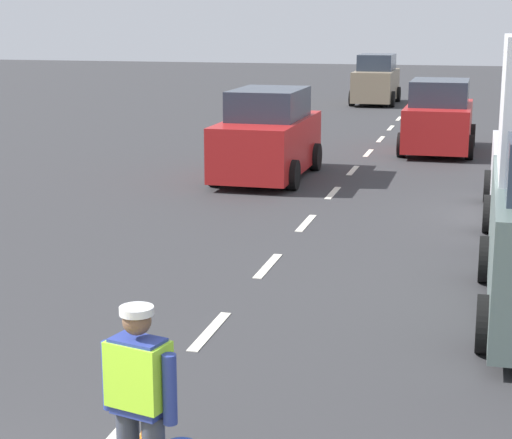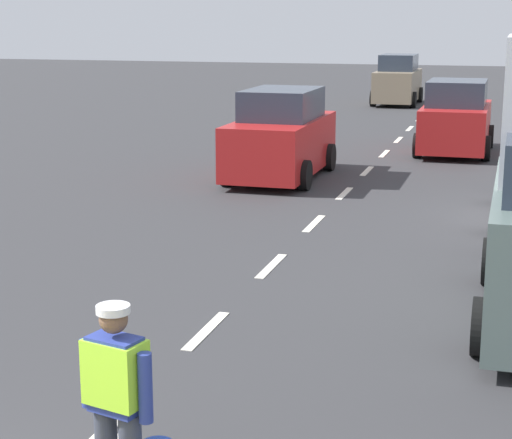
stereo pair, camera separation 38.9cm
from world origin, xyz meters
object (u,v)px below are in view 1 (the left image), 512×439
at_px(car_oncoming_third, 376,81).
at_px(car_oncoming_second, 268,137).
at_px(road_worker, 143,399).
at_px(car_outgoing_far, 439,119).

height_order(car_oncoming_third, car_oncoming_second, car_oncoming_third).
bearing_deg(road_worker, car_outgoing_far, 86.62).
bearing_deg(car_outgoing_far, car_oncoming_second, -125.28).
bearing_deg(car_oncoming_third, car_outgoing_far, -75.97).
xyz_separation_m(road_worker, car_oncoming_third, (-2.31, 33.64, 0.08)).
distance_m(car_oncoming_third, car_oncoming_second, 19.18).
bearing_deg(car_oncoming_third, car_oncoming_second, -90.74).
bearing_deg(car_outgoing_far, car_oncoming_third, 104.03).
bearing_deg(road_worker, car_oncoming_second, 100.04).
height_order(road_worker, car_oncoming_second, car_oncoming_second).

